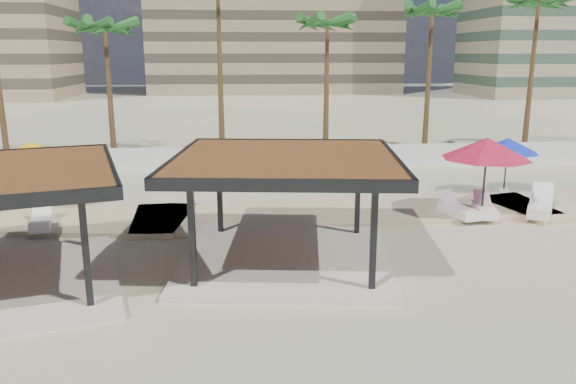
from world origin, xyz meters
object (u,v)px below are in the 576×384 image
pavilion_central (286,199)px  lounger_a (41,220)px  lounger_c (485,209)px  umbrella_c (487,149)px  lounger_d (541,207)px  lounger_b (458,210)px

pavilion_central → lounger_a: (-8.24, 3.78, -1.56)m
pavilion_central → lounger_c: bearing=33.0°
umbrella_c → lounger_c: 2.32m
umbrella_c → lounger_d: (2.32, 0.05, -2.26)m
lounger_c → lounger_d: size_ratio=0.80×
umbrella_c → lounger_b: size_ratio=1.80×
pavilion_central → lounger_c: 8.83m
pavilion_central → lounger_a: size_ratio=3.35×
lounger_c → lounger_d: bearing=-77.9°
lounger_b → lounger_c: size_ratio=1.04×
pavilion_central → lounger_c: size_ratio=3.57×
umbrella_c → lounger_b: bearing=177.2°
pavilion_central → umbrella_c: bearing=33.2°
lounger_b → lounger_d: size_ratio=0.83×
lounger_a → lounger_b: size_ratio=1.02×
umbrella_c → lounger_a: bearing=179.8°
pavilion_central → lounger_d: size_ratio=2.85×
lounger_a → lounger_b: lounger_a is taller
lounger_a → lounger_d: 18.25m
pavilion_central → umbrella_c: (7.69, 3.74, 0.75)m
umbrella_c → lounger_a: (-15.93, 0.05, -2.30)m
pavilion_central → lounger_d: 10.81m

